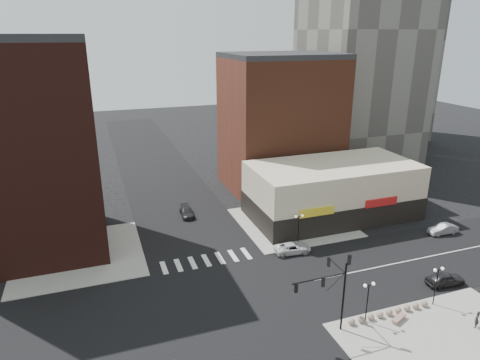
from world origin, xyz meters
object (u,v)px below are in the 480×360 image
street_lamp_se_a (368,292)px  dark_sedan_north (187,212)px  white_suv (293,248)px  dark_sedan_east (445,279)px  street_lamp_ne (299,222)px  pedestrian (477,319)px  stone_bench (399,319)px  traffic_signal (333,283)px  street_lamp_se_b (438,277)px  silver_sedan (443,229)px

street_lamp_se_a → dark_sedan_north: bearing=109.1°
white_suv → dark_sedan_east: (12.40, -11.96, 0.09)m
street_lamp_se_a → street_lamp_ne: same height
street_lamp_se_a → pedestrian: street_lamp_se_a is taller
dark_sedan_north → stone_bench: bearing=-63.4°
traffic_signal → street_lamp_se_a: traffic_signal is taller
street_lamp_se_b → pedestrian: size_ratio=2.44×
silver_sedan → stone_bench: size_ratio=2.16×
traffic_signal → silver_sedan: size_ratio=1.89×
traffic_signal → dark_sedan_north: 30.79m
street_lamp_ne → dark_sedan_east: street_lamp_ne is taller
traffic_signal → white_suv: size_ratio=1.69×
street_lamp_ne → dark_sedan_north: street_lamp_ne is taller
white_suv → silver_sedan: 21.68m
street_lamp_se_b → silver_sedan: bearing=43.6°
dark_sedan_north → street_lamp_ne: bearing=-47.6°
street_lamp_se_b → stone_bench: street_lamp_se_b is taller
street_lamp_se_b → dark_sedan_east: bearing=33.0°
street_lamp_se_b → dark_sedan_north: bearing=121.5°
traffic_signal → white_suv: 15.32m
dark_sedan_north → pedestrian: 39.23m
street_lamp_se_b → white_suv: bearing=120.4°
street_lamp_se_a → street_lamp_ne: (1.00, 16.00, 0.00)m
traffic_signal → silver_sedan: traffic_signal is taller
street_lamp_se_a → silver_sedan: street_lamp_se_a is taller
traffic_signal → street_lamp_se_a: size_ratio=1.87×
white_suv → pedestrian: bearing=-147.9°
traffic_signal → dark_sedan_east: traffic_signal is taller
silver_sedan → pedestrian: 20.48m
street_lamp_se_b → stone_bench: bearing=-168.6°
street_lamp_se_a → stone_bench: (3.03, -1.00, -2.94)m
street_lamp_se_b → stone_bench: (-4.97, -1.00, -2.94)m
silver_sedan → street_lamp_se_b: bearing=-43.7°
dark_sedan_north → stone_bench: (13.38, -30.93, -0.28)m
traffic_signal → dark_sedan_east: (15.67, 2.37, -4.24)m
street_lamp_ne → white_suv: (-1.49, -1.50, -2.65)m
dark_sedan_east → dark_sedan_north: 35.29m
dark_sedan_east → street_lamp_ne: bearing=43.7°
street_lamp_se_a → dark_sedan_east: street_lamp_se_a is taller
dark_sedan_east → pedestrian: size_ratio=2.50×
street_lamp_se_b → stone_bench: size_ratio=2.18×
street_lamp_se_a → pedestrian: bearing=-24.4°
traffic_signal → silver_sedan: bearing=26.3°
dark_sedan_north → street_lamp_se_a: bearing=-67.7°
street_lamp_se_a → dark_sedan_north: size_ratio=0.96×
stone_bench → silver_sedan: bearing=13.7°
traffic_signal → street_lamp_se_b: traffic_signal is taller
dark_sedan_north → dark_sedan_east: bearing=-47.7°
street_lamp_ne → pedestrian: street_lamp_ne is taller
white_suv → street_lamp_se_a: bearing=-173.2°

